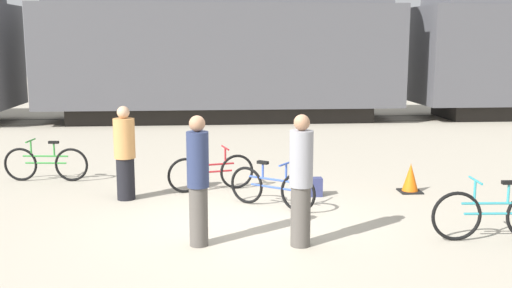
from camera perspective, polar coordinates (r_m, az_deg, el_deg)
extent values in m
plane|color=#B2A893|center=(9.29, -1.31, -7.77)|extent=(80.00, 80.00, 0.00)
cube|color=black|center=(21.42, -3.31, 3.00)|extent=(10.45, 2.37, 0.55)
cube|color=#4C4C51|center=(21.27, -3.36, 8.40)|extent=(12.44, 3.16, 3.49)
cylinder|color=#4C4C51|center=(21.30, -3.41, 13.10)|extent=(11.44, 3.00, 3.00)
cube|color=#4C4238|center=(20.74, -3.25, 2.03)|extent=(51.18, 0.07, 0.01)
cube|color=#4C4238|center=(22.16, -3.35, 2.53)|extent=(51.18, 0.07, 0.01)
torus|color=black|center=(13.00, -21.51, -1.82)|extent=(0.68, 0.13, 0.68)
torus|color=black|center=(12.63, -17.17, -1.90)|extent=(0.68, 0.13, 0.68)
cylinder|color=#338C38|center=(12.77, -19.41, -1.10)|extent=(0.91, 0.14, 0.04)
cylinder|color=#338C38|center=(12.80, -19.38, -1.72)|extent=(0.83, 0.13, 0.04)
cylinder|color=#338C38|center=(12.68, -18.68, -0.48)|extent=(0.04, 0.04, 0.28)
cube|color=black|center=(12.66, -18.72, 0.15)|extent=(0.21, 0.10, 0.05)
cylinder|color=#338C38|center=(12.85, -20.64, -0.39)|extent=(0.04, 0.04, 0.31)
cylinder|color=#338C38|center=(12.83, -20.69, 0.30)|extent=(0.08, 0.46, 0.03)
torus|color=black|center=(9.93, 4.02, -4.66)|extent=(0.55, 0.43, 0.65)
torus|color=black|center=(10.43, -0.89, -3.93)|extent=(0.55, 0.43, 0.65)
cylinder|color=#3351B7|center=(10.14, 1.51, -3.38)|extent=(0.73, 0.57, 0.04)
cylinder|color=#3351B7|center=(10.17, 1.50, -4.13)|extent=(0.67, 0.52, 0.04)
cylinder|color=#3351B7|center=(10.19, 0.65, -2.52)|extent=(0.04, 0.04, 0.27)
cube|color=black|center=(10.17, 0.65, -1.77)|extent=(0.21, 0.18, 0.05)
cylinder|color=#3351B7|center=(9.97, 2.89, -2.73)|extent=(0.04, 0.04, 0.30)
cylinder|color=#3351B7|center=(9.93, 2.90, -1.88)|extent=(0.30, 0.39, 0.03)
torus|color=black|center=(11.47, -1.84, -2.64)|extent=(0.66, 0.21, 0.66)
torus|color=black|center=(11.23, -6.77, -2.98)|extent=(0.66, 0.21, 0.66)
cylinder|color=#A31E23|center=(11.30, -4.29, -1.98)|extent=(0.87, 0.25, 0.04)
cylinder|color=#A31E23|center=(11.33, -4.28, -2.66)|extent=(0.79, 0.23, 0.04)
cylinder|color=#A31E23|center=(11.24, -5.17, -1.35)|extent=(0.04, 0.04, 0.28)
cube|color=black|center=(11.21, -5.18, -0.65)|extent=(0.21, 0.13, 0.05)
cylinder|color=#A31E23|center=(11.35, -2.94, -1.13)|extent=(0.04, 0.04, 0.31)
cylinder|color=#A31E23|center=(11.32, -2.95, -0.37)|extent=(0.14, 0.45, 0.03)
torus|color=black|center=(8.97, 18.56, -6.53)|extent=(0.72, 0.09, 0.72)
cylinder|color=teal|center=(9.12, 21.78, -5.27)|extent=(0.94, 0.09, 0.04)
cylinder|color=teal|center=(9.15, 21.72, -6.18)|extent=(0.85, 0.09, 0.04)
cylinder|color=teal|center=(9.15, 22.91, -4.31)|extent=(0.04, 0.04, 0.30)
cube|color=black|center=(9.12, 22.97, -3.40)|extent=(0.20, 0.09, 0.05)
cylinder|color=teal|center=(8.97, 20.12, -4.31)|extent=(0.04, 0.04, 0.33)
cylinder|color=teal|center=(8.93, 20.18, -3.27)|extent=(0.06, 0.46, 0.03)
cylinder|color=#514C47|center=(8.34, -5.48, -6.87)|extent=(0.26, 0.26, 0.83)
cylinder|color=navy|center=(8.15, -5.58, -1.48)|extent=(0.30, 0.30, 0.76)
sphere|color=#A37556|center=(8.07, -5.63, 1.95)|extent=(0.22, 0.22, 0.22)
cylinder|color=#514C47|center=(8.31, 4.26, -6.88)|extent=(0.27, 0.27, 0.84)
cylinder|color=gray|center=(8.12, 4.34, -1.41)|extent=(0.32, 0.32, 0.77)
sphere|color=#A37556|center=(8.03, 4.38, 2.05)|extent=(0.22, 0.22, 0.22)
cylinder|color=black|center=(10.94, -12.30, -3.25)|extent=(0.32, 0.32, 0.75)
cylinder|color=tan|center=(10.80, -12.44, 0.53)|extent=(0.38, 0.38, 0.71)
sphere|color=tan|center=(10.74, -12.53, 2.97)|extent=(0.22, 0.22, 0.22)
cube|color=navy|center=(11.01, 5.58, -4.09)|extent=(0.28, 0.20, 0.34)
cube|color=black|center=(11.64, 14.44, -4.38)|extent=(0.40, 0.40, 0.03)
cone|color=orange|center=(11.58, 14.50, -3.13)|extent=(0.32, 0.32, 0.55)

